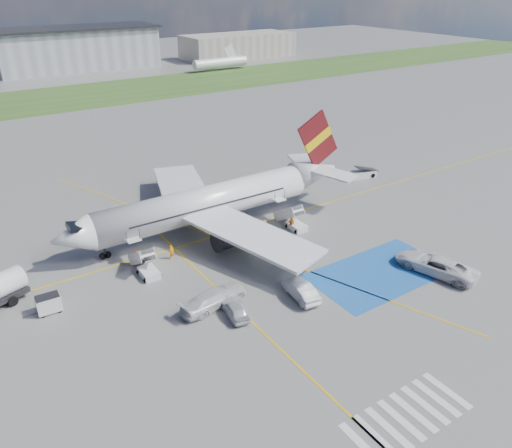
# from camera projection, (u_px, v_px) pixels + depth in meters

# --- Properties ---
(ground) EXTENTS (400.00, 400.00, 0.00)m
(ground) POSITION_uv_depth(u_px,v_px,m) (275.00, 285.00, 48.19)
(ground) COLOR #60605E
(ground) RESTS_ON ground
(grass_strip) EXTENTS (400.00, 30.00, 0.01)m
(grass_strip) POSITION_uv_depth(u_px,v_px,m) (44.00, 100.00, 118.96)
(grass_strip) COLOR #2D4C1E
(grass_strip) RESTS_ON ground
(taxiway_line_main) EXTENTS (120.00, 0.20, 0.01)m
(taxiway_line_main) POSITION_uv_depth(u_px,v_px,m) (214.00, 236.00, 57.13)
(taxiway_line_main) COLOR gold
(taxiway_line_main) RESTS_ON ground
(taxiway_line_cross) EXTENTS (0.20, 60.00, 0.01)m
(taxiway_line_cross) POSITION_uv_depth(u_px,v_px,m) (298.00, 366.00, 38.27)
(taxiway_line_cross) COLOR gold
(taxiway_line_cross) RESTS_ON ground
(taxiway_line_diag) EXTENTS (20.71, 56.45, 0.01)m
(taxiway_line_diag) POSITION_uv_depth(u_px,v_px,m) (214.00, 236.00, 57.13)
(taxiway_line_diag) COLOR gold
(taxiway_line_diag) RESTS_ON ground
(staging_box) EXTENTS (14.00, 8.00, 0.01)m
(staging_box) POSITION_uv_depth(u_px,v_px,m) (379.00, 273.00, 50.14)
(staging_box) COLOR #1B53A2
(staging_box) RESTS_ON ground
(crosswalk) EXTENTS (9.00, 4.00, 0.01)m
(crosswalk) POSITION_uv_depth(u_px,v_px,m) (407.00, 416.00, 33.89)
(crosswalk) COLOR silver
(crosswalk) RESTS_ON ground
(terminal_centre) EXTENTS (48.00, 18.00, 12.00)m
(terminal_centre) POSITION_uv_depth(u_px,v_px,m) (77.00, 49.00, 155.95)
(terminal_centre) COLOR gray
(terminal_centre) RESTS_ON ground
(terminal_east) EXTENTS (40.00, 16.00, 8.00)m
(terminal_east) POSITION_uv_depth(u_px,v_px,m) (238.00, 46.00, 178.80)
(terminal_east) COLOR gray
(terminal_east) RESTS_ON ground
(airliner) EXTENTS (36.81, 32.95, 11.92)m
(airliner) POSITION_uv_depth(u_px,v_px,m) (216.00, 201.00, 57.84)
(airliner) COLOR silver
(airliner) RESTS_ON ground
(airstairs_fwd) EXTENTS (1.90, 5.20, 3.60)m
(airstairs_fwd) POSITION_uv_depth(u_px,v_px,m) (147.00, 269.00, 49.70)
(airstairs_fwd) COLOR silver
(airstairs_fwd) RESTS_ON ground
(airstairs_aft) EXTENTS (1.90, 5.20, 3.60)m
(airstairs_aft) POSITION_uv_depth(u_px,v_px,m) (294.00, 223.00, 58.84)
(airstairs_aft) COLOR silver
(airstairs_aft) RESTS_ON ground
(gpu_cart) EXTENTS (2.12, 1.43, 1.71)m
(gpu_cart) POSITION_uv_depth(u_px,v_px,m) (49.00, 305.00, 44.03)
(gpu_cart) COLOR silver
(gpu_cart) RESTS_ON ground
(belt_loader) EXTENTS (5.93, 3.11, 1.71)m
(belt_loader) POSITION_uv_depth(u_px,v_px,m) (358.00, 175.00, 73.53)
(belt_loader) COLOR silver
(belt_loader) RESTS_ON ground
(car_silver_a) EXTENTS (2.17, 4.16, 1.35)m
(car_silver_a) POSITION_uv_depth(u_px,v_px,m) (234.00, 309.00, 43.64)
(car_silver_a) COLOR #B8BAC0
(car_silver_a) RESTS_ON ground
(car_silver_b) EXTENTS (2.23, 4.86, 1.54)m
(car_silver_b) POSITION_uv_depth(u_px,v_px,m) (301.00, 290.00, 46.05)
(car_silver_b) COLOR #B5B7BC
(car_silver_b) RESTS_ON ground
(van_white_a) EXTENTS (4.35, 6.70, 2.32)m
(van_white_a) POSITION_uv_depth(u_px,v_px,m) (436.00, 262.00, 49.75)
(van_white_a) COLOR silver
(van_white_a) RESTS_ON ground
(van_white_b) EXTENTS (5.54, 3.11, 2.05)m
(van_white_b) POSITION_uv_depth(u_px,v_px,m) (214.00, 296.00, 44.83)
(van_white_b) COLOR silver
(van_white_b) RESTS_ON ground
(crew_fwd) EXTENTS (0.62, 0.46, 1.53)m
(crew_fwd) POSITION_uv_depth(u_px,v_px,m) (172.00, 252.00, 52.38)
(crew_fwd) COLOR orange
(crew_fwd) RESTS_ON ground
(crew_nose) EXTENTS (1.01, 1.12, 1.89)m
(crew_nose) POSITION_uv_depth(u_px,v_px,m) (137.00, 259.00, 50.77)
(crew_nose) COLOR orange
(crew_nose) RESTS_ON ground
(crew_aft) EXTENTS (0.49, 0.98, 1.60)m
(crew_aft) POSITION_uv_depth(u_px,v_px,m) (291.00, 224.00, 58.26)
(crew_aft) COLOR orange
(crew_aft) RESTS_ON ground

